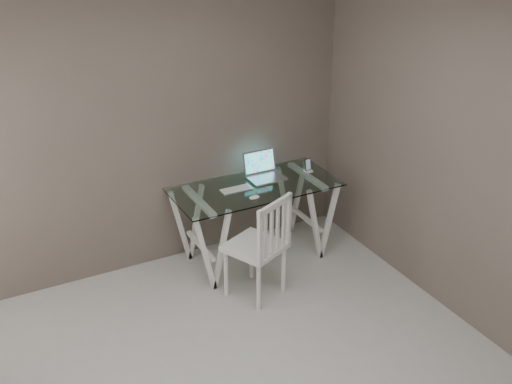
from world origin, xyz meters
TOP-DOWN VIEW (x-y plane):
  - room at (-0.06, 0.02)m, footprint 4.50×4.52m
  - desk at (0.96, 1.85)m, footprint 1.50×0.70m
  - chair at (0.72, 1.27)m, footprint 0.57×0.57m
  - laptop at (1.12, 2.00)m, footprint 0.33×0.28m
  - keyboard at (0.77, 1.86)m, footprint 0.29×0.12m
  - mouse at (0.83, 1.62)m, footprint 0.10×0.06m
  - phone_dock at (1.55, 1.90)m, footprint 0.07×0.07m

SIDE VIEW (x-z plane):
  - desk at x=0.96m, z-range 0.01..0.76m
  - chair at x=0.72m, z-range 0.05..0.99m
  - keyboard at x=0.77m, z-range 0.75..0.75m
  - mouse at x=0.83m, z-range 0.75..0.78m
  - phone_dock at x=1.55m, z-range 0.72..0.84m
  - laptop at x=1.12m, z-range 0.69..0.92m
  - room at x=-0.06m, z-range 0.36..3.07m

